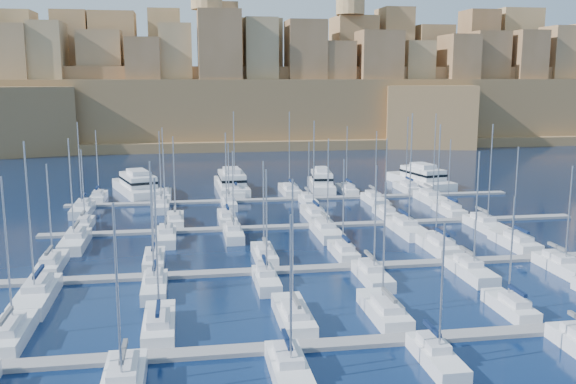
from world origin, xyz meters
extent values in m
plane|color=#081733|center=(0.00, 0.00, 0.00)|extent=(600.00, 600.00, 0.00)
cube|color=slate|center=(0.00, -34.00, 0.20)|extent=(84.00, 2.00, 0.40)
cube|color=slate|center=(0.00, -12.00, 0.20)|extent=(84.00, 2.00, 0.40)
cube|color=slate|center=(0.00, 10.00, 0.20)|extent=(84.00, 2.00, 0.40)
cube|color=slate|center=(0.00, 32.00, 0.20)|extent=(84.00, 2.00, 0.40)
cube|color=silver|center=(-36.16, -28.00, 0.55)|extent=(3.00, 10.01, 1.70)
cube|color=silver|center=(-36.16, -29.00, 1.75)|extent=(2.10, 4.50, 0.70)
cylinder|color=#9EA0A8|center=(-36.16, -27.50, 8.02)|extent=(0.18, 0.18, 13.23)
cube|color=#595B60|center=(-36.16, -29.50, 2.80)|extent=(0.35, 4.00, 0.35)
cube|color=silver|center=(-23.29, -28.27, 0.54)|extent=(2.84, 9.45, 1.67)
cube|color=silver|center=(-23.29, -29.22, 1.72)|extent=(1.99, 4.25, 0.70)
cylinder|color=#9EA0A8|center=(-23.29, -27.80, 7.80)|extent=(0.18, 0.18, 12.85)
cube|color=#0A1736|center=(-23.29, -29.69, 2.77)|extent=(0.35, 3.78, 0.35)
cube|color=silver|center=(-10.82, -28.14, 0.54)|extent=(2.92, 9.72, 1.69)
cube|color=silver|center=(-10.82, -29.11, 1.74)|extent=(2.04, 4.38, 0.70)
cylinder|color=#9EA0A8|center=(-10.82, -27.65, 7.59)|extent=(0.18, 0.18, 12.40)
cube|color=#595B60|center=(-10.82, -29.60, 2.79)|extent=(0.35, 3.89, 0.35)
cube|color=silver|center=(-1.90, -28.19, 0.54)|extent=(2.89, 9.63, 1.68)
cube|color=silver|center=(-1.90, -29.15, 1.73)|extent=(2.02, 4.33, 0.70)
cylinder|color=#9EA0A8|center=(-1.90, -27.71, 7.32)|extent=(0.18, 0.18, 11.87)
cube|color=#595B60|center=(-1.90, -29.63, 2.78)|extent=(0.35, 3.85, 0.35)
cube|color=silver|center=(10.78, -29.05, 0.50)|extent=(2.37, 7.89, 1.59)
cube|color=silver|center=(10.78, -29.84, 1.64)|extent=(1.66, 3.55, 0.70)
cylinder|color=#9EA0A8|center=(10.78, -28.66, 6.47)|extent=(0.18, 0.18, 10.35)
cube|color=#0A1736|center=(10.78, -30.24, 2.69)|extent=(0.35, 3.16, 0.35)
cube|color=silver|center=(-25.52, -39.05, 1.76)|extent=(2.13, 4.56, 0.70)
cylinder|color=#9EA0A8|center=(-25.52, -40.57, 7.98)|extent=(0.18, 0.18, 13.15)
cube|color=#595B60|center=(-25.52, -38.55, 2.81)|extent=(0.35, 4.05, 0.35)
cube|color=silver|center=(-13.06, -39.61, 0.53)|extent=(2.77, 9.22, 1.66)
cube|color=silver|center=(-13.06, -38.69, 1.71)|extent=(1.94, 4.15, 0.70)
cylinder|color=#9EA0A8|center=(-13.06, -40.07, 7.27)|extent=(0.18, 0.18, 11.83)
cube|color=#0A1736|center=(-13.06, -38.23, 2.76)|extent=(0.35, 3.69, 0.35)
cube|color=silver|center=(-0.91, -39.05, 0.50)|extent=(2.43, 8.10, 1.61)
cube|color=silver|center=(-0.91, -38.24, 1.66)|extent=(1.70, 3.65, 0.70)
cylinder|color=#9EA0A8|center=(-0.91, -39.46, 6.63)|extent=(0.18, 0.18, 10.65)
cube|color=#0A1736|center=(-0.91, -37.84, 2.71)|extent=(0.35, 3.24, 0.35)
cube|color=silver|center=(-36.75, -6.59, 0.52)|extent=(2.64, 8.81, 1.64)
cube|color=silver|center=(-36.75, -7.48, 1.69)|extent=(1.85, 3.96, 0.70)
cylinder|color=#9EA0A8|center=(-36.75, -6.15, 7.09)|extent=(0.18, 0.18, 11.49)
cube|color=#595B60|center=(-36.75, -7.92, 2.74)|extent=(0.35, 3.52, 0.35)
cube|color=silver|center=(-24.62, -6.82, 0.51)|extent=(2.51, 8.36, 1.62)
cube|color=silver|center=(-24.62, -7.66, 1.67)|extent=(1.75, 3.76, 0.70)
cylinder|color=#9EA0A8|center=(-24.62, -6.40, 6.48)|extent=(0.18, 0.18, 10.32)
cube|color=#0A1736|center=(-24.62, -8.08, 2.72)|extent=(0.35, 3.34, 0.35)
cube|color=silver|center=(-10.88, -6.69, 0.52)|extent=(2.59, 8.62, 1.63)
cube|color=silver|center=(-10.88, -7.55, 1.68)|extent=(1.81, 3.88, 0.70)
cylinder|color=#9EA0A8|center=(-10.88, -6.26, 6.98)|extent=(0.18, 0.18, 11.31)
cube|color=#595B60|center=(-10.88, -7.98, 2.73)|extent=(0.35, 3.45, 0.35)
cube|color=silver|center=(-0.57, -6.93, 0.50)|extent=(2.44, 8.14, 1.61)
cube|color=silver|center=(-0.57, -7.74, 1.66)|extent=(1.71, 3.66, 0.70)
cylinder|color=#9EA0A8|center=(-0.57, -6.52, 6.99)|extent=(0.18, 0.18, 11.37)
cube|color=#0A1736|center=(-0.57, -8.15, 2.71)|extent=(0.35, 3.26, 0.35)
cube|color=silver|center=(12.68, -5.76, 0.56)|extent=(3.14, 10.48, 1.72)
cube|color=silver|center=(12.68, -6.81, 1.77)|extent=(2.20, 4.72, 0.70)
cylinder|color=#9EA0A8|center=(12.68, -5.23, 9.14)|extent=(0.18, 0.18, 15.43)
cube|color=#0A1736|center=(12.68, -7.33, 2.82)|extent=(0.35, 4.19, 0.35)
cube|color=silver|center=(23.75, -6.02, 0.55)|extent=(2.99, 9.96, 1.70)
cube|color=silver|center=(23.75, -7.01, 1.75)|extent=(2.09, 4.48, 0.70)
cylinder|color=#9EA0A8|center=(23.75, -5.52, 7.57)|extent=(0.18, 0.18, 12.34)
cube|color=#0A1736|center=(23.75, -7.51, 2.80)|extent=(0.35, 3.99, 0.35)
cube|color=silver|center=(-36.07, -18.58, 0.58)|extent=(3.35, 11.15, 1.76)
cube|color=silver|center=(-36.07, -17.46, 1.81)|extent=(2.34, 5.02, 0.70)
cylinder|color=#9EA0A8|center=(-36.07, -19.14, 9.14)|extent=(0.18, 0.18, 15.36)
cube|color=#0A1736|center=(-36.07, -16.90, 2.86)|extent=(0.35, 4.46, 0.35)
cube|color=silver|center=(-24.15, -17.37, 0.52)|extent=(2.62, 8.74, 1.64)
cube|color=silver|center=(-24.15, -16.50, 1.69)|extent=(1.84, 3.93, 0.70)
cylinder|color=#9EA0A8|center=(-24.15, -17.81, 7.89)|extent=(0.18, 0.18, 13.10)
cube|color=#0A1736|center=(-24.15, -16.06, 2.74)|extent=(0.35, 3.50, 0.35)
cube|color=silver|center=(-11.95, -17.08, 0.50)|extent=(2.45, 8.15, 1.61)
cube|color=silver|center=(-11.95, -16.26, 1.66)|extent=(1.71, 3.67, 0.70)
cylinder|color=#9EA0A8|center=(-11.95, -17.48, 7.28)|extent=(0.18, 0.18, 11.94)
cube|color=#0A1736|center=(-11.95, -15.85, 2.71)|extent=(0.35, 3.26, 0.35)
cube|color=silver|center=(0.20, -17.47, 0.52)|extent=(2.68, 8.95, 1.65)
cube|color=silver|center=(0.20, -16.58, 1.70)|extent=(1.88, 4.03, 0.70)
cylinder|color=#9EA0A8|center=(0.20, -17.92, 7.40)|extent=(0.18, 0.18, 12.11)
cube|color=#595B60|center=(0.20, -16.13, 2.75)|extent=(0.35, 3.58, 0.35)
cube|color=silver|center=(12.07, -17.63, 0.53)|extent=(2.78, 9.25, 1.66)
cube|color=silver|center=(12.07, -16.70, 1.71)|extent=(1.94, 4.16, 0.70)
cylinder|color=#9EA0A8|center=(12.07, -18.09, 8.07)|extent=(0.18, 0.18, 13.41)
cube|color=#595B60|center=(12.07, -16.24, 2.76)|extent=(0.35, 3.70, 0.35)
cube|color=silver|center=(23.63, -17.62, 0.53)|extent=(2.77, 9.25, 1.66)
cube|color=silver|center=(23.63, -16.70, 1.71)|extent=(1.94, 4.16, 0.70)
cylinder|color=#9EA0A8|center=(23.63, -18.09, 7.13)|extent=(0.18, 0.18, 11.54)
cube|color=#595B60|center=(23.63, -16.24, 2.76)|extent=(0.35, 3.70, 0.35)
cube|color=silver|center=(-35.96, 14.71, 0.49)|extent=(2.23, 7.43, 1.57)
cube|color=silver|center=(-35.96, 13.97, 1.62)|extent=(1.56, 3.34, 0.70)
cylinder|color=#9EA0A8|center=(-35.96, 15.09, 6.70)|extent=(0.18, 0.18, 10.87)
cube|color=#595B60|center=(-35.96, 13.60, 2.67)|extent=(0.35, 2.97, 0.35)
cube|color=silver|center=(-22.24, 15.33, 0.52)|extent=(2.60, 8.65, 1.63)
cube|color=silver|center=(-22.24, 14.46, 1.68)|extent=(1.82, 3.89, 0.70)
cylinder|color=#9EA0A8|center=(-22.24, 15.76, 7.61)|extent=(0.18, 0.18, 12.55)
cube|color=#595B60|center=(-22.24, 14.03, 2.73)|extent=(0.35, 3.46, 0.35)
cube|color=silver|center=(-14.09, 15.51, 0.53)|extent=(2.71, 9.02, 1.65)
cube|color=silver|center=(-14.09, 14.61, 1.70)|extent=(1.89, 4.06, 0.70)
cylinder|color=#9EA0A8|center=(-14.09, 15.96, 7.83)|extent=(0.18, 0.18, 12.96)
cube|color=#0A1736|center=(-14.09, 14.16, 2.75)|extent=(0.35, 3.61, 0.35)
cube|color=silver|center=(0.24, 15.96, 0.55)|extent=(2.98, 9.92, 1.70)
cube|color=silver|center=(0.24, 14.97, 1.75)|extent=(2.08, 4.46, 0.70)
cylinder|color=#9EA0A8|center=(0.24, 16.46, 8.70)|extent=(0.18, 0.18, 14.61)
cube|color=#0A1736|center=(0.24, 14.47, 2.80)|extent=(0.35, 3.97, 0.35)
cube|color=silver|center=(12.17, 14.93, 0.50)|extent=(2.36, 7.87, 1.59)
cube|color=silver|center=(12.17, 14.15, 1.64)|extent=(1.65, 3.54, 0.70)
cylinder|color=#9EA0A8|center=(12.17, 15.33, 7.18)|extent=(0.18, 0.18, 11.77)
cube|color=#595B60|center=(12.17, 13.75, 2.69)|extent=(0.35, 3.15, 0.35)
cube|color=silver|center=(23.50, 15.59, 0.53)|extent=(2.75, 9.18, 1.66)
cube|color=silver|center=(23.50, 14.67, 1.71)|extent=(1.93, 4.13, 0.70)
cylinder|color=#9EA0A8|center=(23.50, 16.05, 7.02)|extent=(0.18, 0.18, 11.32)
cube|color=#0A1736|center=(23.50, 14.21, 2.76)|extent=(0.35, 3.67, 0.35)
cube|color=silver|center=(-35.69, 3.73, 0.56)|extent=(3.16, 10.55, 1.73)
cube|color=silver|center=(-35.69, 4.78, 1.78)|extent=(2.21, 4.75, 0.70)
cylinder|color=#9EA0A8|center=(-35.69, 3.20, 8.19)|extent=(0.18, 0.18, 13.52)
cube|color=#595B60|center=(-35.69, 5.31, 2.83)|extent=(0.35, 4.22, 0.35)
cube|color=silver|center=(-23.43, 4.38, 0.53)|extent=(2.77, 9.24, 1.66)
cube|color=silver|center=(-23.43, 5.30, 1.71)|extent=(1.94, 4.16, 0.70)
cylinder|color=#9EA0A8|center=(-23.43, 3.92, 7.28)|extent=(0.18, 0.18, 11.84)
cube|color=#595B60|center=(-23.43, 5.77, 2.76)|extent=(0.35, 3.70, 0.35)
cube|color=silver|center=(-13.89, 4.76, 0.51)|extent=(2.55, 8.49, 1.62)
cube|color=silver|center=(-13.89, 5.61, 1.67)|extent=(1.78, 3.82, 0.70)
cylinder|color=#9EA0A8|center=(-13.89, 4.33, 7.05)|extent=(0.18, 0.18, 11.44)
cube|color=#595B60|center=(-13.89, 6.03, 2.72)|extent=(0.35, 3.39, 0.35)
cube|color=silver|center=(-0.37, 3.83, 0.56)|extent=(3.10, 10.33, 1.72)
cube|color=silver|center=(-0.37, 4.87, 1.77)|extent=(2.17, 4.65, 0.70)
cylinder|color=#9EA0A8|center=(-0.37, 3.32, 7.89)|extent=(0.18, 0.18, 12.94)
cube|color=#595B60|center=(-0.37, 5.38, 2.82)|extent=(0.35, 4.13, 0.35)
cube|color=silver|center=(11.85, 3.59, 0.57)|extent=(3.25, 10.82, 1.74)
cube|color=silver|center=(11.85, 4.67, 1.79)|extent=(2.27, 4.87, 0.70)
cylinder|color=#9EA0A8|center=(11.85, 3.05, 9.64)|extent=(0.18, 0.18, 16.41)
cube|color=#0A1736|center=(11.85, 5.21, 2.84)|extent=(0.35, 4.33, 0.35)
cube|color=silver|center=(24.47, 3.94, 0.55)|extent=(3.03, 10.11, 1.71)
cube|color=silver|center=(24.47, 4.95, 1.76)|extent=(2.12, 4.55, 0.70)
cylinder|color=#9EA0A8|center=(24.47, 3.44, 8.77)|extent=(0.18, 0.18, 14.73)
cube|color=#595B60|center=(24.47, 5.46, 2.81)|extent=(0.35, 4.05, 0.35)
cube|color=silver|center=(-36.62, 37.19, 0.51)|extent=(2.52, 8.39, 1.62)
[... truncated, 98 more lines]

